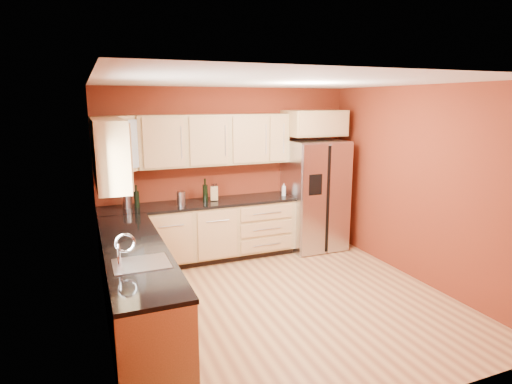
% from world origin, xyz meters
% --- Properties ---
extents(floor, '(4.00, 4.00, 0.00)m').
position_xyz_m(floor, '(0.00, 0.00, 0.00)').
color(floor, '#9B5F3C').
rests_on(floor, ground).
extents(ceiling, '(4.00, 4.00, 0.00)m').
position_xyz_m(ceiling, '(0.00, 0.00, 2.60)').
color(ceiling, white).
rests_on(ceiling, wall_back).
extents(wall_back, '(4.00, 0.04, 2.60)m').
position_xyz_m(wall_back, '(0.00, 2.00, 1.30)').
color(wall_back, maroon).
rests_on(wall_back, floor).
extents(wall_front, '(4.00, 0.04, 2.60)m').
position_xyz_m(wall_front, '(0.00, -2.00, 1.30)').
color(wall_front, maroon).
rests_on(wall_front, floor).
extents(wall_left, '(0.04, 4.00, 2.60)m').
position_xyz_m(wall_left, '(-2.00, 0.00, 1.30)').
color(wall_left, maroon).
rests_on(wall_left, floor).
extents(wall_right, '(0.04, 4.00, 2.60)m').
position_xyz_m(wall_right, '(2.00, 0.00, 1.30)').
color(wall_right, maroon).
rests_on(wall_right, floor).
extents(base_cabinets_back, '(2.90, 0.60, 0.88)m').
position_xyz_m(base_cabinets_back, '(-0.55, 1.70, 0.44)').
color(base_cabinets_back, '#9E854C').
rests_on(base_cabinets_back, floor).
extents(base_cabinets_left, '(0.60, 2.80, 0.88)m').
position_xyz_m(base_cabinets_left, '(-1.70, 0.00, 0.44)').
color(base_cabinets_left, '#9E854C').
rests_on(base_cabinets_left, floor).
extents(countertop_back, '(2.90, 0.62, 0.04)m').
position_xyz_m(countertop_back, '(-0.55, 1.69, 0.90)').
color(countertop_back, black).
rests_on(countertop_back, base_cabinets_back).
extents(countertop_left, '(0.62, 2.80, 0.04)m').
position_xyz_m(countertop_left, '(-1.69, 0.00, 0.90)').
color(countertop_left, black).
rests_on(countertop_left, base_cabinets_left).
extents(upper_cabinets_back, '(2.30, 0.33, 0.75)m').
position_xyz_m(upper_cabinets_back, '(-0.25, 1.83, 1.83)').
color(upper_cabinets_back, '#9E854C').
rests_on(upper_cabinets_back, wall_back).
extents(upper_cabinets_left, '(0.33, 1.35, 0.75)m').
position_xyz_m(upper_cabinets_left, '(-1.83, 0.72, 1.83)').
color(upper_cabinets_left, '#9E854C').
rests_on(upper_cabinets_left, wall_left).
extents(corner_upper_cabinet, '(0.67, 0.67, 0.75)m').
position_xyz_m(corner_upper_cabinet, '(-1.67, 1.67, 1.83)').
color(corner_upper_cabinet, '#9E854C').
rests_on(corner_upper_cabinet, wall_back).
extents(over_fridge_cabinet, '(0.92, 0.60, 0.40)m').
position_xyz_m(over_fridge_cabinet, '(1.35, 1.70, 2.05)').
color(over_fridge_cabinet, '#9E854C').
rests_on(over_fridge_cabinet, wall_back).
extents(refrigerator, '(0.90, 0.75, 1.78)m').
position_xyz_m(refrigerator, '(1.35, 1.62, 0.89)').
color(refrigerator, '#AFAFB4').
rests_on(refrigerator, floor).
extents(window, '(0.03, 0.90, 1.00)m').
position_xyz_m(window, '(-1.98, -0.50, 1.55)').
color(window, white).
rests_on(window, wall_left).
extents(sink_faucet, '(0.50, 0.42, 0.30)m').
position_xyz_m(sink_faucet, '(-1.69, -0.50, 1.07)').
color(sink_faucet, silver).
rests_on(sink_faucet, countertop_left).
extents(canister_left, '(0.13, 0.13, 0.20)m').
position_xyz_m(canister_left, '(-0.85, 1.63, 1.02)').
color(canister_left, '#AFAFB4').
rests_on(canister_left, countertop_back).
extents(canister_right, '(0.16, 0.16, 0.20)m').
position_xyz_m(canister_right, '(-1.59, 1.74, 1.02)').
color(canister_right, '#AFAFB4').
rests_on(canister_right, countertop_back).
extents(wine_bottle_a, '(0.10, 0.10, 0.34)m').
position_xyz_m(wine_bottle_a, '(-0.45, 1.75, 1.09)').
color(wine_bottle_a, black).
rests_on(wine_bottle_a, countertop_back).
extents(wine_bottle_b, '(0.09, 0.09, 0.32)m').
position_xyz_m(wine_bottle_b, '(-1.46, 1.72, 1.08)').
color(wine_bottle_b, black).
rests_on(wine_bottle_b, countertop_back).
extents(knife_block, '(0.13, 0.13, 0.21)m').
position_xyz_m(knife_block, '(-0.31, 1.74, 1.03)').
color(knife_block, tan).
rests_on(knife_block, countertop_back).
extents(soap_dispenser, '(0.08, 0.08, 0.19)m').
position_xyz_m(soap_dispenser, '(0.80, 1.64, 1.02)').
color(soap_dispenser, silver).
rests_on(soap_dispenser, countertop_back).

